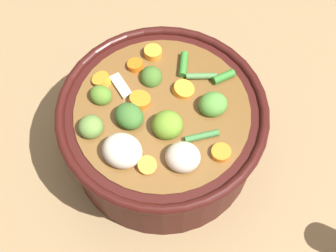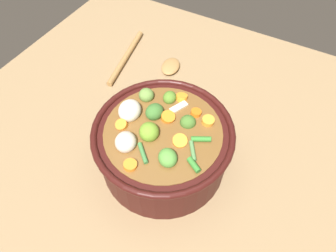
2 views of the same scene
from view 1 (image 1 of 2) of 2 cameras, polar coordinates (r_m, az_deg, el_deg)
ground_plane at (r=0.69m, az=-0.64°, el=-2.73°), size 1.10×1.10×0.00m
cooking_pot at (r=0.63m, az=-0.73°, el=-0.31°), size 0.28×0.28×0.14m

